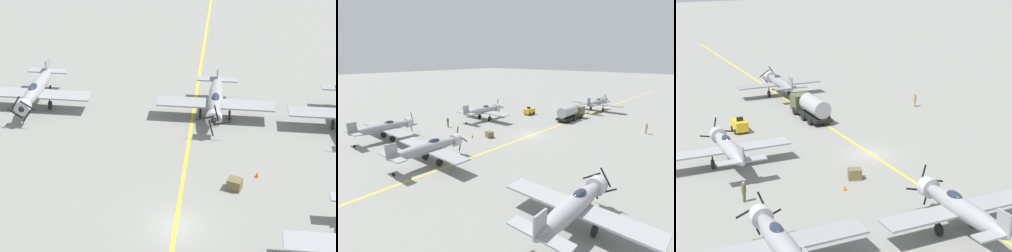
# 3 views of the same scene
# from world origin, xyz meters

# --- Properties ---
(ground_plane) EXTENTS (400.00, 400.00, 0.00)m
(ground_plane) POSITION_xyz_m (0.00, 0.00, 0.00)
(ground_plane) COLOR gray
(taxiway_stripe) EXTENTS (0.30, 160.00, 0.01)m
(taxiway_stripe) POSITION_xyz_m (0.00, 0.00, 0.00)
(taxiway_stripe) COLOR yellow
(taxiway_stripe) RESTS_ON ground
(airplane_near_left) EXTENTS (12.00, 9.98, 3.71)m
(airplane_near_left) POSITION_xyz_m (-15.58, -17.01, 2.01)
(airplane_near_left) COLOR gray
(airplane_near_left) RESTS_ON ground
(airplane_near_center) EXTENTS (12.00, 9.98, 3.76)m
(airplane_near_center) POSITION_xyz_m (-2.29, -17.76, 2.01)
(airplane_near_center) COLOR gray
(airplane_near_center) RESTS_ON ground
(airplane_mid_left) EXTENTS (12.00, 9.98, 3.78)m
(airplane_mid_left) POSITION_xyz_m (-13.86, 2.40, 2.01)
(airplane_mid_left) COLOR #939698
(airplane_mid_left) RESTS_ON ground
(airplane_far_center) EXTENTS (12.00, 9.98, 3.65)m
(airplane_far_center) POSITION_xyz_m (-0.21, 26.72, 2.01)
(airplane_far_center) COLOR gray
(airplane_far_center) RESTS_ON ground
(fuel_tanker) EXTENTS (2.67, 8.00, 2.98)m
(fuel_tanker) POSITION_xyz_m (-0.52, 14.46, 1.51)
(fuel_tanker) COLOR black
(fuel_tanker) RESTS_ON ground
(tow_tractor) EXTENTS (1.57, 2.60, 1.79)m
(tow_tractor) POSITION_xyz_m (-9.91, 12.95, 0.79)
(tow_tractor) COLOR gold
(tow_tractor) RESTS_ON ground
(ground_crew_walking) EXTENTS (0.39, 0.39, 1.80)m
(ground_crew_walking) POSITION_xyz_m (-14.78, -5.77, 0.98)
(ground_crew_walking) COLOR #515638
(ground_crew_walking) RESTS_ON ground
(ground_crew_inspecting) EXTENTS (0.40, 0.40, 1.85)m
(ground_crew_inspecting) POSITION_xyz_m (13.96, 13.54, 1.01)
(ground_crew_inspecting) COLOR tan
(ground_crew_inspecting) RESTS_ON ground
(supply_crate_by_tanker) EXTENTS (1.41, 1.29, 0.98)m
(supply_crate_by_tanker) POSITION_xyz_m (-4.45, -5.32, 0.49)
(supply_crate_by_tanker) COLOR brown
(supply_crate_by_tanker) RESTS_ON ground
(traffic_cone) EXTENTS (0.36, 0.36, 0.55)m
(traffic_cone) POSITION_xyz_m (-6.40, -7.26, 0.28)
(traffic_cone) COLOR orange
(traffic_cone) RESTS_ON ground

